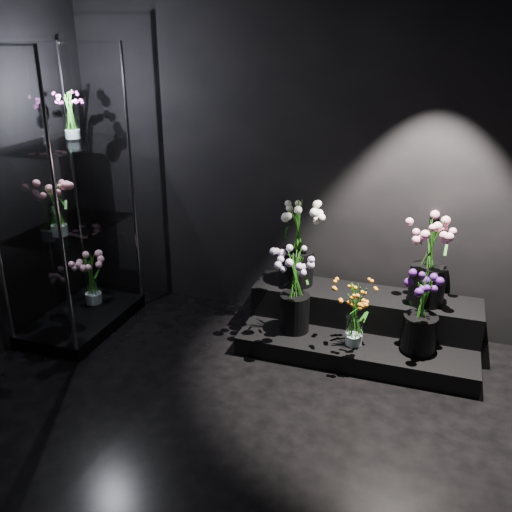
% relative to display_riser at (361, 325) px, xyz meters
% --- Properties ---
extents(floor, '(4.00, 4.00, 0.00)m').
position_rel_display_riser_xyz_m(floor, '(-0.71, -1.63, -0.17)').
color(floor, black).
rests_on(floor, ground).
extents(wall_back, '(4.00, 0.00, 4.00)m').
position_rel_display_riser_xyz_m(wall_back, '(-0.71, 0.37, 1.23)').
color(wall_back, black).
rests_on(wall_back, floor).
extents(display_riser, '(1.85, 0.82, 0.41)m').
position_rel_display_riser_xyz_m(display_riser, '(0.00, 0.00, 0.00)').
color(display_riser, black).
rests_on(display_riser, floor).
extents(display_case, '(0.64, 1.07, 2.35)m').
position_rel_display_riser_xyz_m(display_case, '(-2.37, -0.47, 1.00)').
color(display_case, black).
rests_on(display_case, floor).
extents(bouquet_orange_bells, '(0.30, 0.30, 0.52)m').
position_rel_display_riser_xyz_m(bouquet_orange_bells, '(-0.01, -0.30, 0.25)').
color(bouquet_orange_bells, white).
rests_on(bouquet_orange_bells, display_riser).
extents(bouquet_lilac, '(0.42, 0.42, 0.71)m').
position_rel_display_riser_xyz_m(bouquet_lilac, '(-0.51, -0.22, 0.39)').
color(bouquet_lilac, black).
rests_on(bouquet_lilac, display_riser).
extents(bouquet_purple, '(0.37, 0.37, 0.62)m').
position_rel_display_riser_xyz_m(bouquet_purple, '(0.46, -0.23, 0.33)').
color(bouquet_purple, black).
rests_on(bouquet_purple, display_riser).
extents(bouquet_cream_roses, '(0.46, 0.46, 0.74)m').
position_rel_display_riser_xyz_m(bouquet_cream_roses, '(-0.59, 0.12, 0.65)').
color(bouquet_cream_roses, black).
rests_on(bouquet_cream_roses, display_riser).
extents(bouquet_pink_roses, '(0.43, 0.43, 0.68)m').
position_rel_display_riser_xyz_m(bouquet_pink_roses, '(0.47, 0.09, 0.63)').
color(bouquet_pink_roses, black).
rests_on(bouquet_pink_roses, display_riser).
extents(bouquet_case_pink, '(0.33, 0.33, 0.42)m').
position_rel_display_riser_xyz_m(bouquet_case_pink, '(-2.32, -0.67, 0.97)').
color(bouquet_case_pink, white).
rests_on(bouquet_case_pink, display_case).
extents(bouquet_case_magenta, '(0.26, 0.26, 0.38)m').
position_rel_display_riser_xyz_m(bouquet_case_magenta, '(-2.38, -0.29, 1.63)').
color(bouquet_case_magenta, white).
rests_on(bouquet_case_magenta, display_case).
extents(bouquet_case_base_pink, '(0.39, 0.39, 0.47)m').
position_rel_display_riser_xyz_m(bouquet_case_base_pink, '(-2.39, -0.24, 0.18)').
color(bouquet_case_base_pink, white).
rests_on(bouquet_case_base_pink, display_case).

